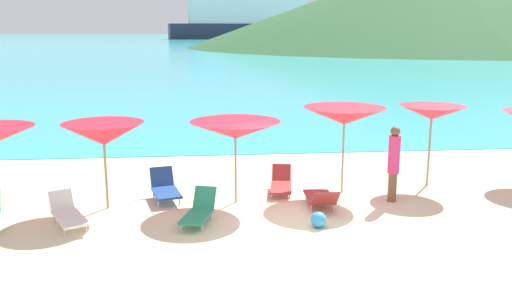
% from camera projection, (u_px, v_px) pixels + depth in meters
% --- Properties ---
extents(ground_plane, '(50.00, 100.00, 0.30)m').
position_uv_depth(ground_plane, '(256.00, 140.00, 21.46)').
color(ground_plane, beige).
extents(ocean_water, '(650.00, 440.00, 0.02)m').
position_uv_depth(ocean_water, '(209.00, 39.00, 232.27)').
color(ocean_water, '#38B7CC').
rests_on(ocean_water, ground_plane).
extents(headland_hill, '(115.48, 115.48, 20.40)m').
position_uv_depth(headland_hill, '(431.00, 3.00, 125.15)').
color(headland_hill, '#2D5B33').
rests_on(headland_hill, ground_plane).
extents(umbrella_3, '(2.11, 2.11, 2.10)m').
position_uv_depth(umbrella_3, '(103.00, 134.00, 12.46)').
color(umbrella_3, '#9E7F59').
rests_on(umbrella_3, ground_plane).
extents(umbrella_4, '(2.33, 2.33, 2.06)m').
position_uv_depth(umbrella_4, '(235.00, 130.00, 12.89)').
color(umbrella_4, '#9E7F59').
rests_on(umbrella_4, ground_plane).
extents(umbrella_5, '(2.23, 2.23, 2.28)m').
position_uv_depth(umbrella_5, '(344.00, 116.00, 13.65)').
color(umbrella_5, '#9E7F59').
rests_on(umbrella_5, ground_plane).
extents(umbrella_6, '(1.88, 1.88, 2.24)m').
position_uv_depth(umbrella_6, '(432.00, 113.00, 14.26)').
color(umbrella_6, '#9E7F59').
rests_on(umbrella_6, ground_plane).
extents(lounge_chair_2, '(0.66, 1.52, 0.62)m').
position_uv_depth(lounge_chair_2, '(321.00, 197.00, 12.77)').
color(lounge_chair_2, '#A53333').
rests_on(lounge_chair_2, ground_plane).
extents(lounge_chair_3, '(0.87, 1.39, 0.69)m').
position_uv_depth(lounge_chair_3, '(199.00, 210.00, 11.84)').
color(lounge_chair_3, '#268C66').
rests_on(lounge_chair_3, ground_plane).
extents(lounge_chair_4, '(1.15, 1.56, 0.67)m').
position_uv_depth(lounge_chair_4, '(68.00, 213.00, 11.61)').
color(lounge_chair_4, white).
rests_on(lounge_chair_4, ground_plane).
extents(lounge_chair_10, '(0.90, 1.43, 0.73)m').
position_uv_depth(lounge_chair_10, '(165.00, 188.00, 13.43)').
color(lounge_chair_10, '#1E478C').
rests_on(lounge_chair_10, ground_plane).
extents(lounge_chair_11, '(0.74, 1.49, 0.61)m').
position_uv_depth(lounge_chair_11, '(281.00, 183.00, 14.06)').
color(lounge_chair_11, '#A53333').
rests_on(lounge_chair_11, ground_plane).
extents(beachgoer_0, '(0.29, 0.29, 1.91)m').
position_uv_depth(beachgoer_0, '(394.00, 161.00, 13.13)').
color(beachgoer_0, brown).
rests_on(beachgoer_0, ground_plane).
extents(beach_ball, '(0.35, 0.35, 0.35)m').
position_uv_depth(beach_ball, '(318.00, 220.00, 11.56)').
color(beach_ball, '#3399D8').
rests_on(beach_ball, ground_plane).
extents(cruise_ship, '(69.30, 20.29, 21.20)m').
position_uv_depth(cruise_ship, '(248.00, 20.00, 230.87)').
color(cruise_ship, '#262D47').
rests_on(cruise_ship, ocean_water).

